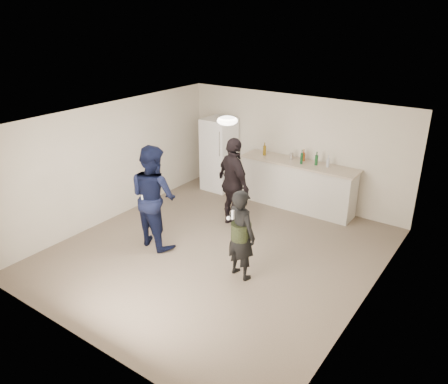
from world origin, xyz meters
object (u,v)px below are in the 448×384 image
Objects in this scene: fridge at (219,154)px; spectator at (234,183)px; shaker at (291,156)px; man at (154,196)px; woman at (241,235)px; counter at (297,186)px.

spectator reaches higher than fridge.
shaker is 0.09× the size of man.
spectator is at bearing -109.02° from man.
fridge is 4.00m from woman.
fridge is at bearing -68.95° from man.
fridge is at bearing -18.67° from spectator.
woman is at bearing -81.09° from counter.
fridge is 0.91× the size of man.
spectator is (0.79, 1.51, -0.04)m from man.
man is at bearing -115.38° from counter.
counter is at bearing -68.96° from woman.
shaker is 3.27m from woman.
man is (-1.24, -3.17, -0.18)m from shaker.
shaker is (1.91, 0.14, 0.28)m from fridge.
spectator is at bearing -113.23° from counter.
man reaches higher than shaker.
spectator reaches higher than counter.
counter is 1.78m from spectator.
fridge reaches higher than shaker.
counter is at bearing 1.87° from fridge.
spectator is (-1.17, 1.51, 0.16)m from woman.
woman reaches higher than shaker.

